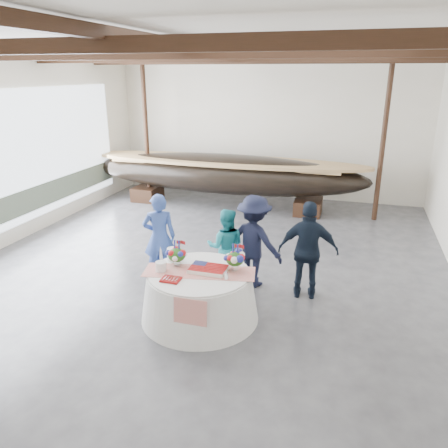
% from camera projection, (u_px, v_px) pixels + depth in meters
% --- Properties ---
extents(floor, '(10.00, 12.00, 0.01)m').
position_uv_depth(floor, '(208.00, 265.00, 9.45)').
color(floor, '#3D3D42').
rests_on(floor, ground).
extents(wall_back, '(10.00, 0.02, 4.50)m').
position_uv_depth(wall_back, '(267.00, 128.00, 14.13)').
color(wall_back, silver).
rests_on(wall_back, ground).
extents(wall_left, '(0.02, 12.00, 4.50)m').
position_uv_depth(wall_left, '(3.00, 150.00, 10.08)').
color(wall_left, silver).
rests_on(wall_left, ground).
extents(ceiling, '(10.00, 12.00, 0.01)m').
position_uv_depth(ceiling, '(205.00, 41.00, 7.97)').
color(ceiling, white).
rests_on(ceiling, wall_back).
extents(pavilion_structure, '(9.80, 11.76, 4.50)m').
position_uv_depth(pavilion_structure, '(218.00, 70.00, 8.82)').
color(pavilion_structure, black).
rests_on(pavilion_structure, ground).
extents(open_bay, '(0.03, 7.00, 3.20)m').
position_uv_depth(open_bay, '(36.00, 161.00, 11.11)').
color(open_bay, silver).
rests_on(open_bay, ground).
extents(longboat_display, '(8.69, 1.74, 1.63)m').
position_uv_depth(longboat_display, '(224.00, 173.00, 13.29)').
color(longboat_display, black).
rests_on(longboat_display, ground).
extents(banquet_table, '(1.98, 1.98, 0.85)m').
position_uv_depth(banquet_table, '(200.00, 295.00, 7.33)').
color(banquet_table, silver).
rests_on(banquet_table, ground).
extents(tabletop_items, '(1.90, 0.99, 0.40)m').
position_uv_depth(tabletop_items, '(201.00, 261.00, 7.26)').
color(tabletop_items, red).
rests_on(tabletop_items, banquet_table).
extents(guest_woman_blue, '(0.76, 0.66, 1.77)m').
position_uv_depth(guest_woman_blue, '(159.00, 237.00, 8.60)').
color(guest_woman_blue, '#2B448C').
rests_on(guest_woman_blue, ground).
extents(guest_woman_teal, '(0.85, 0.72, 1.53)m').
position_uv_depth(guest_woman_teal, '(226.00, 247.00, 8.44)').
color(guest_woman_teal, teal).
rests_on(guest_woman_teal, ground).
extents(guest_man_left, '(1.32, 1.00, 1.81)m').
position_uv_depth(guest_man_left, '(254.00, 241.00, 8.33)').
color(guest_man_left, black).
rests_on(guest_man_left, ground).
extents(guest_man_right, '(1.12, 0.57, 1.84)m').
position_uv_depth(guest_man_right, '(308.00, 251.00, 7.86)').
color(guest_man_right, black).
rests_on(guest_man_right, ground).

